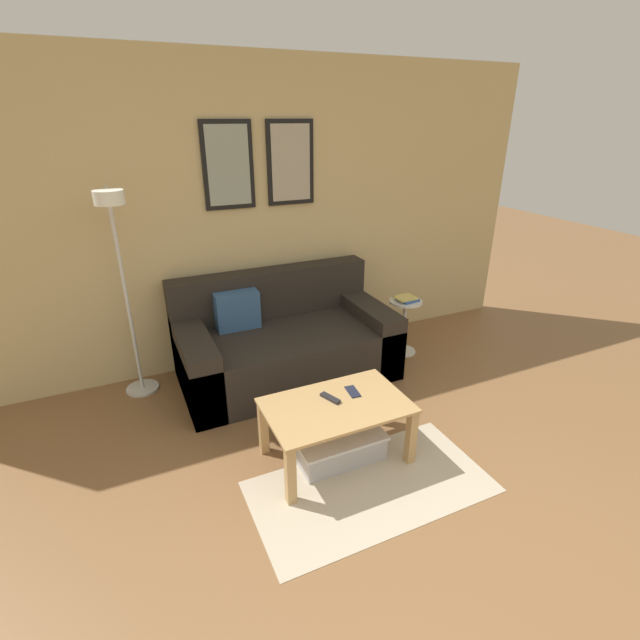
% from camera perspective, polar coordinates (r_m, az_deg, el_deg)
% --- Properties ---
extents(wall_back, '(5.60, 0.09, 2.55)m').
position_cam_1_polar(wall_back, '(4.07, -8.99, 12.21)').
color(wall_back, tan).
rests_on(wall_back, ground_plane).
extents(area_rug, '(1.46, 0.75, 0.01)m').
position_cam_1_polar(area_rug, '(3.03, 6.28, -19.70)').
color(area_rug, '#C1B299').
rests_on(area_rug, ground_plane).
extents(couch, '(1.77, 0.94, 0.87)m').
position_cam_1_polar(couch, '(3.98, -4.40, -2.89)').
color(couch, '#28231E').
rests_on(couch, ground_plane).
extents(coffee_table, '(0.91, 0.57, 0.41)m').
position_cam_1_polar(coffee_table, '(3.02, 2.03, -11.53)').
color(coffee_table, tan).
rests_on(coffee_table, ground_plane).
extents(storage_bin, '(0.58, 0.42, 0.18)m').
position_cam_1_polar(storage_bin, '(3.19, 1.97, -14.78)').
color(storage_bin, '#B2B2B7').
rests_on(storage_bin, ground_plane).
extents(floor_lamp, '(0.26, 0.53, 1.65)m').
position_cam_1_polar(floor_lamp, '(3.58, -23.23, 5.70)').
color(floor_lamp, silver).
rests_on(floor_lamp, ground_plane).
extents(side_table, '(0.30, 0.30, 0.53)m').
position_cam_1_polar(side_table, '(4.41, 10.33, -0.23)').
color(side_table, silver).
rests_on(side_table, ground_plane).
extents(book_stack, '(0.20, 0.17, 0.04)m').
position_cam_1_polar(book_stack, '(4.32, 10.59, 2.60)').
color(book_stack, '#335199').
rests_on(book_stack, side_table).
extents(remote_control, '(0.09, 0.15, 0.02)m').
position_cam_1_polar(remote_control, '(3.02, 1.27, -9.58)').
color(remote_control, '#232328').
rests_on(remote_control, coffee_table).
extents(cell_phone, '(0.08, 0.15, 0.01)m').
position_cam_1_polar(cell_phone, '(3.10, 4.05, -8.77)').
color(cell_phone, '#1E2338').
rests_on(cell_phone, coffee_table).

